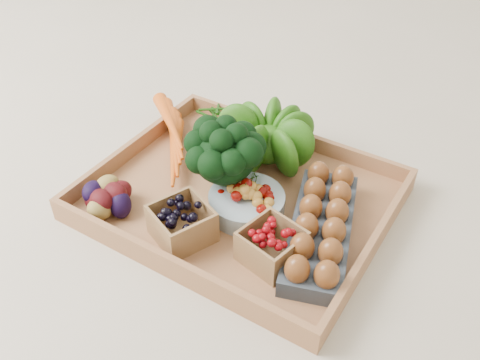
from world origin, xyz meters
The scene contains 10 objects.
ground centered at (0.00, 0.00, 0.00)m, with size 4.00×4.00×0.00m, color beige.
tray centered at (0.00, 0.00, 0.01)m, with size 0.55×0.45×0.01m, color #A97247.
carrots centered at (-0.20, 0.07, 0.04)m, with size 0.22×0.16×0.05m, color #DE5713, non-canonical shape.
lettuce centered at (-0.02, 0.14, 0.08)m, with size 0.14×0.14×0.14m, color #1C4A0B.
broccoli centered at (-0.03, 0.00, 0.07)m, with size 0.15×0.15×0.12m, color black, non-canonical shape.
cherry_bowl centered at (0.03, -0.02, 0.03)m, with size 0.14×0.14×0.04m, color #8C9EA5.
egg_carton centered at (0.18, -0.02, 0.03)m, with size 0.10×0.30×0.03m, color #3D434E.
potatoes centered at (-0.20, -0.16, 0.05)m, with size 0.13×0.13×0.08m, color #36080B, non-canonical shape.
punnet_blackberry centered at (-0.03, -0.14, 0.05)m, with size 0.10×0.10×0.07m, color black.
punnet_raspberry centered at (0.13, -0.11, 0.05)m, with size 0.09×0.09×0.06m, color maroon.
Camera 1 is at (0.41, -0.66, 0.70)m, focal length 40.00 mm.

